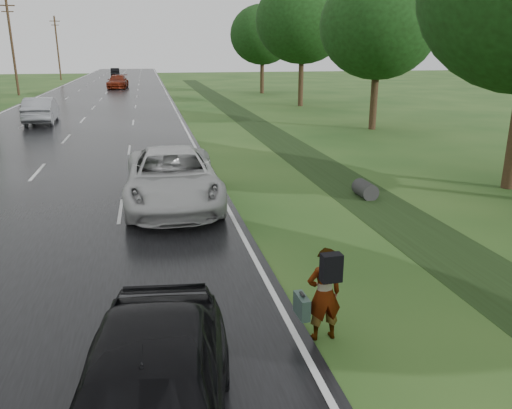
{
  "coord_description": "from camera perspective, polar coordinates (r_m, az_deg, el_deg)",
  "views": [
    {
      "loc": [
        4.5,
        -5.03,
        4.74
      ],
      "look_at": [
        6.84,
        5.81,
        1.3
      ],
      "focal_mm": 35.0,
      "sensor_mm": 36.0,
      "label": 1
    }
  ],
  "objects": [
    {
      "name": "utility_pole_far",
      "position": [
        61.58,
        -26.1,
        15.99
      ],
      "size": [
        1.6,
        0.26,
        10.0
      ],
      "color": "#372616",
      "rests_on": "ground"
    },
    {
      "name": "drainage_ditch",
      "position": [
        25.19,
        4.22,
        6.42
      ],
      "size": [
        2.2,
        120.0,
        0.56
      ],
      "color": "black",
      "rests_on": "ground"
    },
    {
      "name": "pedestrian",
      "position": [
        8.53,
        7.68,
        -10.0
      ],
      "size": [
        0.76,
        0.66,
        1.67
      ],
      "rotation": [
        0.0,
        0.0,
        3.18
      ],
      "color": "#A5998C",
      "rests_on": "ground"
    },
    {
      "name": "edge_stripe_east",
      "position": [
        50.3,
        -9.75,
        11.63
      ],
      "size": [
        0.12,
        180.0,
        0.01
      ],
      "primitive_type": "cube",
      "color": "silver",
      "rests_on": "road"
    },
    {
      "name": "tree_east_d",
      "position": [
        45.11,
        5.33,
        20.22
      ],
      "size": [
        8.0,
        8.0,
        10.76
      ],
      "color": "#372616",
      "rests_on": "ground"
    },
    {
      "name": "far_car_dark",
      "position": [
        100.88,
        -15.79,
        14.36
      ],
      "size": [
        1.7,
        4.57,
        1.49
      ],
      "primitive_type": "imported",
      "rotation": [
        0.0,
        0.0,
        3.17
      ],
      "color": "black",
      "rests_on": "road"
    },
    {
      "name": "silver_sedan",
      "position": [
        37.05,
        -23.35,
        9.88
      ],
      "size": [
        2.05,
        5.24,
        1.7
      ],
      "primitive_type": "imported",
      "rotation": [
        0.0,
        0.0,
        3.19
      ],
      "color": "gray",
      "rests_on": "road"
    },
    {
      "name": "center_line",
      "position": [
        50.45,
        -17.57,
        11.11
      ],
      "size": [
        0.12,
        180.0,
        0.01
      ],
      "primitive_type": "cube",
      "color": "silver",
      "rests_on": "road"
    },
    {
      "name": "tree_east_f",
      "position": [
        58.52,
        0.71,
        18.82
      ],
      "size": [
        7.2,
        7.2,
        9.62
      ],
      "color": "#372616",
      "rests_on": "ground"
    },
    {
      "name": "road",
      "position": [
        50.46,
        -17.56,
        11.08
      ],
      "size": [
        14.0,
        180.0,
        0.04
      ],
      "primitive_type": "cube",
      "color": "black",
      "rests_on": "ground"
    },
    {
      "name": "dark_sedan",
      "position": [
        6.26,
        -12.21,
        -21.42
      ],
      "size": [
        2.53,
        5.06,
        1.66
      ],
      "primitive_type": "imported",
      "rotation": [
        0.0,
        0.0,
        -0.12
      ],
      "color": "black",
      "rests_on": "road"
    },
    {
      "name": "edge_stripe_west",
      "position": [
        51.5,
        -25.17,
        10.4
      ],
      "size": [
        0.12,
        180.0,
        0.01
      ],
      "primitive_type": "cube",
      "color": "silver",
      "rests_on": "road"
    },
    {
      "name": "utility_pole_distant",
      "position": [
        91.07,
        -21.74,
        16.36
      ],
      "size": [
        1.6,
        0.26,
        10.0
      ],
      "color": "#372616",
      "rests_on": "ground"
    },
    {
      "name": "tree_east_c",
      "position": [
        32.13,
        13.87,
        19.25
      ],
      "size": [
        7.0,
        7.0,
        9.29
      ],
      "color": "#372616",
      "rests_on": "ground"
    },
    {
      "name": "white_pickup",
      "position": [
        15.98,
        -9.55,
        3.08
      ],
      "size": [
        2.92,
        6.22,
        1.72
      ],
      "primitive_type": "imported",
      "rotation": [
        0.0,
        0.0,
        -0.01
      ],
      "color": "#BEBEBE",
      "rests_on": "road"
    },
    {
      "name": "far_car_red",
      "position": [
        68.13,
        -15.52,
        13.37
      ],
      "size": [
        2.72,
        5.9,
        1.67
      ],
      "primitive_type": "imported",
      "rotation": [
        0.0,
        0.0,
        -0.07
      ],
      "color": "maroon",
      "rests_on": "road"
    }
  ]
}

